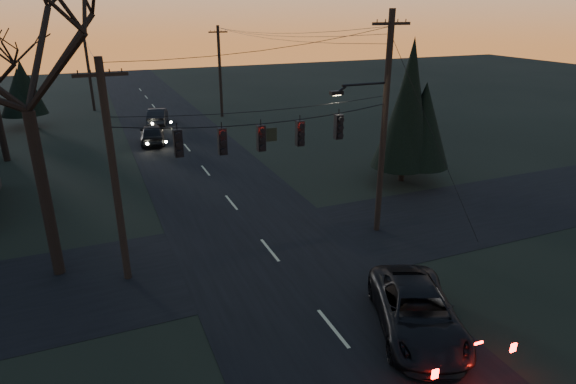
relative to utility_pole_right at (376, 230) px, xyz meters
name	(u,v)px	position (x,y,z in m)	size (l,w,h in m)	color
main_road	(213,180)	(-5.50, 10.00, 0.01)	(8.00, 120.00, 0.02)	black
cross_road	(270,250)	(-5.50, 0.00, 0.01)	(60.00, 7.00, 0.02)	black
utility_pole_right	(376,230)	(0.00, 0.00, 0.00)	(5.00, 0.30, 10.00)	black
utility_pole_left	(128,278)	(-11.50, 0.00, 0.00)	(1.80, 0.30, 8.50)	black
utility_pole_far_r	(222,116)	(0.00, 28.00, 0.00)	(1.80, 0.30, 8.50)	black
utility_pole_far_l	(95,110)	(-11.50, 36.00, 0.00)	(0.30, 0.30, 8.00)	black
span_signal_assembly	(262,136)	(-5.74, 0.00, 5.21)	(11.50, 0.44, 1.64)	black
bare_tree_left	(13,33)	(-14.02, 1.47, 9.22)	(11.00, 11.00, 13.19)	black
evergreen_right	(408,105)	(5.25, 5.50, 4.70)	(4.22, 4.22, 8.22)	black
evergreen_dist	(25,87)	(-16.94, 30.67, 3.51)	(3.67, 3.67, 5.84)	black
suv_near	(417,312)	(-3.05, -7.16, 0.74)	(2.46, 5.33, 1.48)	black
sedan_oncoming_a	(152,134)	(-7.71, 20.31, 0.76)	(1.79, 4.44, 1.51)	black
sedan_oncoming_b	(158,116)	(-6.30, 27.04, 0.72)	(1.53, 4.38, 1.44)	black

